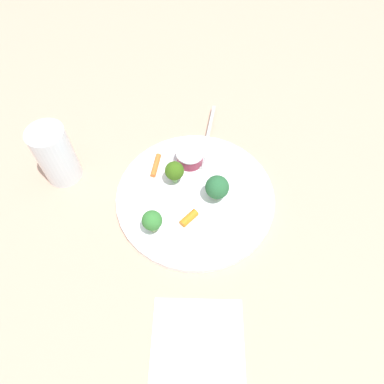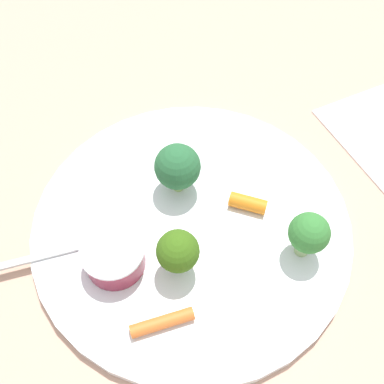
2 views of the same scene
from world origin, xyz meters
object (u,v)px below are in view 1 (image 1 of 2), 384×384
fork (208,137)px  sauce_cup (190,157)px  carrot_stick_1 (156,165)px  drinking_glass (56,155)px  broccoli_floret_1 (174,171)px  broccoli_floret_0 (217,187)px  carrot_stick_0 (189,218)px  broccoli_floret_2 (152,221)px  napkin (197,354)px  plate (195,196)px

fork → sauce_cup: bearing=179.6°
carrot_stick_1 → drinking_glass: drinking_glass is taller
broccoli_floret_1 → carrot_stick_1: 0.06m
broccoli_floret_0 → fork: size_ratio=0.32×
carrot_stick_0 → carrot_stick_1: size_ratio=0.68×
sauce_cup → broccoli_floret_2: size_ratio=1.06×
broccoli_floret_1 → carrot_stick_0: size_ratio=1.42×
broccoli_floret_1 → sauce_cup: bearing=-1.7°
carrot_stick_0 → drinking_glass: bearing=95.4°
broccoli_floret_0 → napkin: broccoli_floret_0 is taller
carrot_stick_1 → napkin: 0.35m
broccoli_floret_2 → carrot_stick_0: broccoli_floret_2 is taller
fork → napkin: size_ratio=1.07×
fork → drinking_glass: bearing=136.4°
plate → broccoli_floret_1: bearing=79.9°
fork → drinking_glass: size_ratio=1.42×
carrot_stick_0 → fork: bearing=18.4°
broccoli_floret_1 → drinking_glass: bearing=113.1°
broccoli_floret_1 → carrot_stick_0: broccoli_floret_1 is taller
broccoli_floret_1 → carrot_stick_1: size_ratio=0.96×
carrot_stick_0 → fork: 0.20m
drinking_glass → fork: bearing=-43.6°
plate → carrot_stick_1: carrot_stick_1 is taller
broccoli_floret_1 → drinking_glass: 0.22m
plate → napkin: bearing=-150.2°
broccoli_floret_2 → drinking_glass: (0.02, 0.23, 0.02)m
broccoli_floret_1 → drinking_glass: size_ratio=0.41×
broccoli_floret_0 → broccoli_floret_1: broccoli_floret_0 is taller
broccoli_floret_0 → broccoli_floret_1: size_ratio=1.10×
plate → fork: 0.15m
broccoli_floret_1 → napkin: size_ratio=0.31×
sauce_cup → carrot_stick_1: sauce_cup is taller
broccoli_floret_0 → drinking_glass: 0.30m
carrot_stick_1 → broccoli_floret_0: bearing=-91.8°
broccoli_floret_2 → fork: 0.24m
napkin → plate: bearing=29.8°
napkin → fork: bearing=26.0°
broccoli_floret_1 → fork: bearing=-1.0°
sauce_cup → carrot_stick_1: size_ratio=1.04×
broccoli_floret_2 → carrot_stick_1: 0.14m
broccoli_floret_1 → fork: size_ratio=0.29×
broccoli_floret_0 → drinking_glass: bearing=107.7°
broccoli_floret_0 → napkin: bearing=-158.5°
sauce_cup → carrot_stick_0: (-0.12, -0.06, -0.01)m
plate → broccoli_floret_0: broccoli_floret_0 is taller
broccoli_floret_1 → napkin: 0.31m
plate → napkin: (-0.24, -0.14, -0.00)m
sauce_cup → broccoli_floret_2: (-0.16, -0.02, 0.02)m
broccoli_floret_1 → napkin: (-0.24, -0.18, -0.04)m
broccoli_floret_0 → carrot_stick_1: 0.14m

